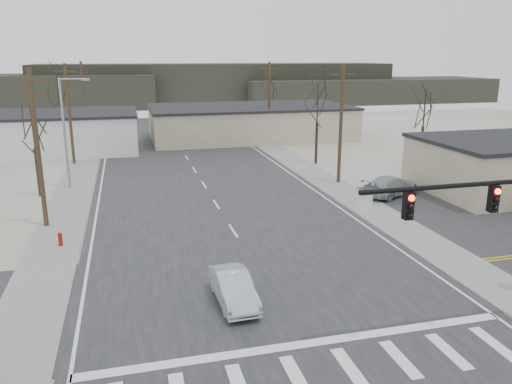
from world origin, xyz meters
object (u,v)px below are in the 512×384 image
car_far_b (169,132)px  car_parked_silver (391,186)px  sedan_crossing (233,288)px  car_far_a (226,133)px  fire_hydrant (60,239)px

car_far_b → car_parked_silver: 36.68m
sedan_crossing → car_far_a: (8.53, 44.94, 0.03)m
car_far_b → car_parked_silver: bearing=-62.1°
fire_hydrant → car_far_b: bearing=76.1°
fire_hydrant → car_far_a: size_ratio=0.18×
fire_hydrant → car_far_b: car_far_b is taller
car_parked_silver → car_far_b: bearing=-3.3°
fire_hydrant → car_parked_silver: size_ratio=0.16×
fire_hydrant → car_parked_silver: car_parked_silver is taller
car_far_a → sedan_crossing: bearing=100.2°
car_far_a → car_parked_silver: bearing=124.1°
sedan_crossing → car_far_b: bearing=86.2°
fire_hydrant → sedan_crossing: 12.39m
car_far_b → car_parked_silver: (14.36, -33.75, 0.09)m
fire_hydrant → car_far_b: (9.57, 38.75, 0.27)m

